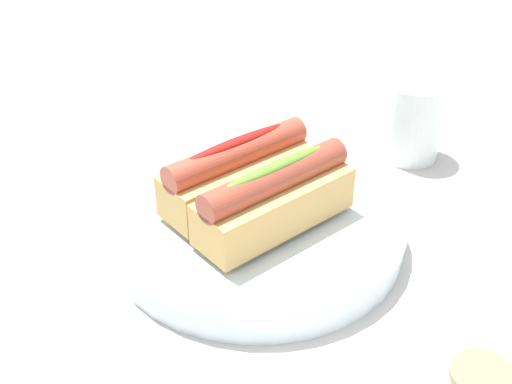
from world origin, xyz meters
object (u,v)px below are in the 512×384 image
(hotdog_front, at_px, (238,172))
(water_glass, at_px, (411,125))
(serving_bowl, at_px, (256,224))
(hotdog_back, at_px, (275,198))

(hotdog_front, xyz_separation_m, water_glass, (-0.24, 0.02, -0.02))
(water_glass, bearing_deg, serving_bowl, 2.80)
(hotdog_back, height_order, water_glass, hotdog_back)
(serving_bowl, bearing_deg, hotdog_back, 88.07)
(serving_bowl, xyz_separation_m, hotdog_front, (-0.00, -0.03, 0.04))
(hotdog_front, relative_size, water_glass, 1.67)
(serving_bowl, distance_m, hotdog_back, 0.05)
(hotdog_back, bearing_deg, water_glass, -170.73)
(hotdog_front, xyz_separation_m, hotdog_back, (0.00, 0.05, 0.00))
(hotdog_front, bearing_deg, water_glass, 176.21)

